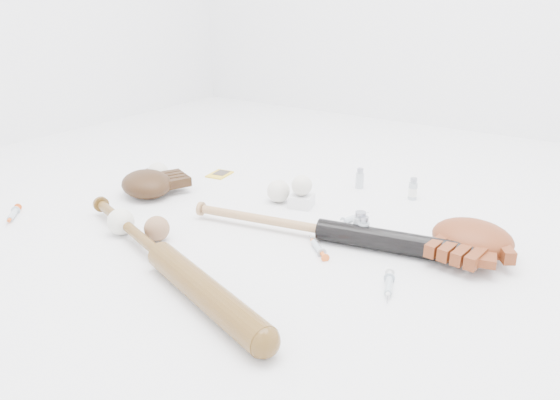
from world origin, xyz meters
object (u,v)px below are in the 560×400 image
Objects in this scene: bat_wood at (162,256)px; bat_dark at (322,230)px; glove_dark at (147,183)px; pedestal at (302,201)px.

bat_dark is at bearing 75.44° from bat_wood.
bat_wood is 3.95× the size of glove_dark.
bat_wood is 0.55m from pedestal.
glove_dark reaches higher than pedestal.
bat_dark is 0.67m from glove_dark.
pedestal is (0.49, 0.20, -0.02)m from glove_dark.
bat_wood reaches higher than bat_dark.
pedestal is at bearing 124.09° from bat_dark.
glove_dark is at bearing -157.37° from pedestal.
bat_wood is at bearing -97.39° from pedestal.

